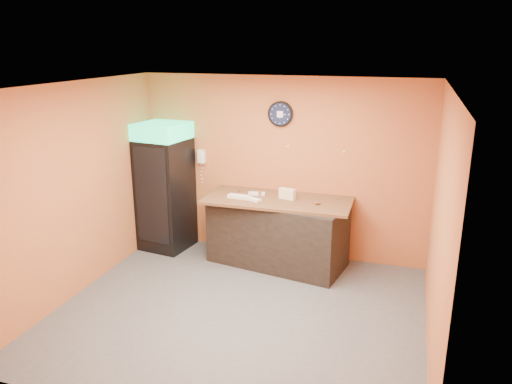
% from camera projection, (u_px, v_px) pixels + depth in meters
% --- Properties ---
extents(floor, '(4.50, 4.50, 0.00)m').
position_uv_depth(floor, '(239.00, 312.00, 6.29)').
color(floor, '#47474C').
rests_on(floor, ground).
extents(back_wall, '(4.50, 0.02, 2.80)m').
position_uv_depth(back_wall, '(281.00, 168.00, 7.72)').
color(back_wall, '#B86534').
rests_on(back_wall, floor).
extents(left_wall, '(0.02, 4.00, 2.80)m').
position_uv_depth(left_wall, '(77.00, 190.00, 6.54)').
color(left_wall, '#B86534').
rests_on(left_wall, floor).
extents(right_wall, '(0.02, 4.00, 2.80)m').
position_uv_depth(right_wall, '(440.00, 227.00, 5.24)').
color(right_wall, '#B86534').
rests_on(right_wall, floor).
extents(ceiling, '(4.50, 4.00, 0.02)m').
position_uv_depth(ceiling, '(237.00, 86.00, 5.49)').
color(ceiling, white).
rests_on(ceiling, back_wall).
extents(beverage_cooler, '(0.81, 0.82, 2.06)m').
position_uv_depth(beverage_cooler, '(164.00, 189.00, 8.00)').
color(beverage_cooler, black).
rests_on(beverage_cooler, floor).
extents(prep_counter, '(2.13, 1.22, 1.00)m').
position_uv_depth(prep_counter, '(278.00, 233.00, 7.55)').
color(prep_counter, black).
rests_on(prep_counter, floor).
extents(wall_clock, '(0.38, 0.06, 0.38)m').
position_uv_depth(wall_clock, '(280.00, 114.00, 7.46)').
color(wall_clock, black).
rests_on(wall_clock, back_wall).
extents(wall_phone, '(0.12, 0.10, 0.22)m').
position_uv_depth(wall_phone, '(201.00, 157.00, 8.02)').
color(wall_phone, white).
rests_on(wall_phone, back_wall).
extents(butcher_paper, '(2.18, 1.02, 0.04)m').
position_uv_depth(butcher_paper, '(278.00, 200.00, 7.40)').
color(butcher_paper, brown).
rests_on(butcher_paper, prep_counter).
extents(sub_roll_stack, '(0.26, 0.14, 0.16)m').
position_uv_depth(sub_roll_stack, '(287.00, 194.00, 7.36)').
color(sub_roll_stack, beige).
rests_on(sub_roll_stack, butcher_paper).
extents(wrapped_sandwich_left, '(0.32, 0.14, 0.04)m').
position_uv_depth(wrapped_sandwich_left, '(238.00, 197.00, 7.42)').
color(wrapped_sandwich_left, silver).
rests_on(wrapped_sandwich_left, butcher_paper).
extents(wrapped_sandwich_mid, '(0.27, 0.18, 0.04)m').
position_uv_depth(wrapped_sandwich_mid, '(252.00, 199.00, 7.30)').
color(wrapped_sandwich_mid, silver).
rests_on(wrapped_sandwich_mid, butcher_paper).
extents(wrapped_sandwich_right, '(0.27, 0.15, 0.04)m').
position_uv_depth(wrapped_sandwich_right, '(257.00, 194.00, 7.57)').
color(wrapped_sandwich_right, silver).
rests_on(wrapped_sandwich_right, butcher_paper).
extents(kitchen_tool, '(0.06, 0.06, 0.06)m').
position_uv_depth(kitchen_tool, '(260.00, 194.00, 7.54)').
color(kitchen_tool, silver).
rests_on(kitchen_tool, butcher_paper).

